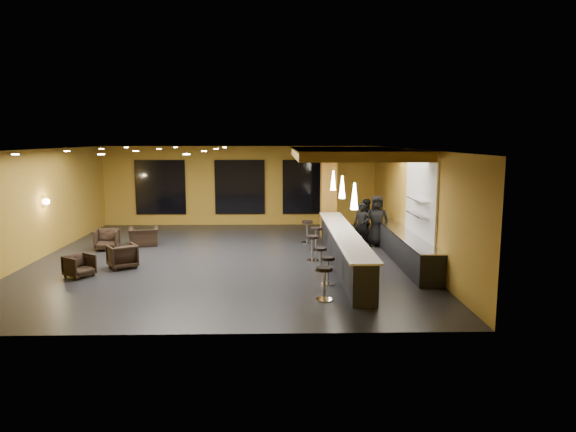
{
  "coord_description": "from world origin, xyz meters",
  "views": [
    {
      "loc": [
        1.62,
        -16.23,
        3.85
      ],
      "look_at": [
        2.0,
        0.5,
        1.3
      ],
      "focal_mm": 32.0,
      "sensor_mm": 36.0,
      "label": 1
    }
  ],
  "objects_px": {
    "bar_stool_0": "(324,279)",
    "bar_stool_1": "(328,267)",
    "bar_counter": "(343,249)",
    "armchair_d": "(144,237)",
    "prep_counter": "(404,248)",
    "armchair_b": "(122,256)",
    "bar_stool_4": "(316,236)",
    "staff_c": "(377,221)",
    "bar_stool_3": "(312,245)",
    "bar_stool_2": "(321,256)",
    "bar_stool_5": "(307,229)",
    "pendant_0": "(354,196)",
    "staff_a": "(362,225)",
    "staff_b": "(367,221)",
    "column": "(328,192)",
    "pendant_1": "(342,187)",
    "armchair_a": "(79,266)",
    "armchair_c": "(107,240)",
    "pendant_2": "(333,180)"
  },
  "relations": [
    {
      "from": "staff_c",
      "to": "bar_stool_3",
      "type": "relative_size",
      "value": 2.27
    },
    {
      "from": "bar_stool_0",
      "to": "bar_stool_2",
      "type": "bearing_deg",
      "value": 86.97
    },
    {
      "from": "prep_counter",
      "to": "bar_stool_1",
      "type": "distance_m",
      "value": 3.7
    },
    {
      "from": "staff_b",
      "to": "pendant_1",
      "type": "bearing_deg",
      "value": -138.93
    },
    {
      "from": "bar_stool_0",
      "to": "bar_stool_5",
      "type": "relative_size",
      "value": 0.97
    },
    {
      "from": "bar_counter",
      "to": "armchair_d",
      "type": "distance_m",
      "value": 7.48
    },
    {
      "from": "pendant_1",
      "to": "armchair_d",
      "type": "relative_size",
      "value": 0.69
    },
    {
      "from": "bar_stool_0",
      "to": "bar_stool_2",
      "type": "xyz_separation_m",
      "value": [
        0.14,
        2.65,
        -0.07
      ]
    },
    {
      "from": "prep_counter",
      "to": "armchair_b",
      "type": "height_order",
      "value": "prep_counter"
    },
    {
      "from": "bar_stool_0",
      "to": "bar_stool_1",
      "type": "xyz_separation_m",
      "value": [
        0.23,
        1.34,
        -0.04
      ]
    },
    {
      "from": "armchair_d",
      "to": "bar_stool_4",
      "type": "height_order",
      "value": "bar_stool_4"
    },
    {
      "from": "column",
      "to": "armchair_a",
      "type": "relative_size",
      "value": 5.07
    },
    {
      "from": "pendant_1",
      "to": "staff_c",
      "type": "xyz_separation_m",
      "value": [
        1.55,
        2.29,
        -1.43
      ]
    },
    {
      "from": "armchair_d",
      "to": "prep_counter",
      "type": "bearing_deg",
      "value": 151.6
    },
    {
      "from": "staff_b",
      "to": "bar_stool_4",
      "type": "height_order",
      "value": "staff_b"
    },
    {
      "from": "bar_stool_1",
      "to": "bar_stool_3",
      "type": "bearing_deg",
      "value": 94.93
    },
    {
      "from": "column",
      "to": "pendant_0",
      "type": "xyz_separation_m",
      "value": [
        0.0,
        -6.6,
        0.6
      ]
    },
    {
      "from": "pendant_0",
      "to": "armchair_d",
      "type": "height_order",
      "value": "pendant_0"
    },
    {
      "from": "pendant_2",
      "to": "bar_stool_3",
      "type": "distance_m",
      "value": 3.16
    },
    {
      "from": "pendant_1",
      "to": "bar_stool_1",
      "type": "bearing_deg",
      "value": -104.71
    },
    {
      "from": "staff_b",
      "to": "bar_stool_2",
      "type": "relative_size",
      "value": 2.29
    },
    {
      "from": "pendant_2",
      "to": "staff_b",
      "type": "height_order",
      "value": "pendant_2"
    },
    {
      "from": "bar_counter",
      "to": "pendant_1",
      "type": "distance_m",
      "value": 1.92
    },
    {
      "from": "staff_a",
      "to": "bar_stool_0",
      "type": "height_order",
      "value": "staff_a"
    },
    {
      "from": "bar_stool_5",
      "to": "bar_counter",
      "type": "bearing_deg",
      "value": -75.07
    },
    {
      "from": "bar_counter",
      "to": "bar_stool_1",
      "type": "distance_m",
      "value": 2.16
    },
    {
      "from": "staff_b",
      "to": "armchair_c",
      "type": "height_order",
      "value": "staff_b"
    },
    {
      "from": "bar_stool_5",
      "to": "bar_stool_4",
      "type": "bearing_deg",
      "value": -79.9
    },
    {
      "from": "bar_counter",
      "to": "bar_stool_5",
      "type": "distance_m",
      "value": 3.48
    },
    {
      "from": "bar_stool_3",
      "to": "bar_stool_4",
      "type": "relative_size",
      "value": 1.0
    },
    {
      "from": "bar_stool_0",
      "to": "bar_counter",
      "type": "bearing_deg",
      "value": 75.2
    },
    {
      "from": "prep_counter",
      "to": "armchair_c",
      "type": "relative_size",
      "value": 7.6
    },
    {
      "from": "bar_counter",
      "to": "staff_b",
      "type": "height_order",
      "value": "staff_b"
    },
    {
      "from": "staff_b",
      "to": "bar_stool_4",
      "type": "relative_size",
      "value": 2.01
    },
    {
      "from": "staff_a",
      "to": "pendant_0",
      "type": "bearing_deg",
      "value": -86.74
    },
    {
      "from": "column",
      "to": "bar_stool_4",
      "type": "relative_size",
      "value": 4.32
    },
    {
      "from": "prep_counter",
      "to": "bar_stool_2",
      "type": "distance_m",
      "value": 3.03
    },
    {
      "from": "prep_counter",
      "to": "column",
      "type": "height_order",
      "value": "column"
    },
    {
      "from": "bar_counter",
      "to": "armchair_a",
      "type": "bearing_deg",
      "value": -171.28
    },
    {
      "from": "column",
      "to": "staff_a",
      "type": "xyz_separation_m",
      "value": [
        0.98,
        -2.04,
        -0.95
      ]
    },
    {
      "from": "pendant_2",
      "to": "armchair_c",
      "type": "relative_size",
      "value": 0.89
    },
    {
      "from": "pendant_0",
      "to": "bar_stool_5",
      "type": "bearing_deg",
      "value": 99.49
    },
    {
      "from": "pendant_0",
      "to": "bar_stool_0",
      "type": "distance_m",
      "value": 2.47
    },
    {
      "from": "armchair_b",
      "to": "armchair_c",
      "type": "xyz_separation_m",
      "value": [
        -1.28,
        2.53,
        -0.0
      ]
    },
    {
      "from": "staff_b",
      "to": "armchair_a",
      "type": "height_order",
      "value": "staff_b"
    },
    {
      "from": "column",
      "to": "staff_c",
      "type": "relative_size",
      "value": 1.91
    },
    {
      "from": "staff_c",
      "to": "bar_stool_3",
      "type": "distance_m",
      "value": 3.32
    },
    {
      "from": "bar_stool_2",
      "to": "bar_stool_5",
      "type": "xyz_separation_m",
      "value": [
        -0.14,
        4.11,
        0.08
      ]
    },
    {
      "from": "armchair_d",
      "to": "bar_stool_2",
      "type": "bearing_deg",
      "value": 135.66
    },
    {
      "from": "armchair_c",
      "to": "bar_stool_1",
      "type": "bearing_deg",
      "value": -39.67
    }
  ]
}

